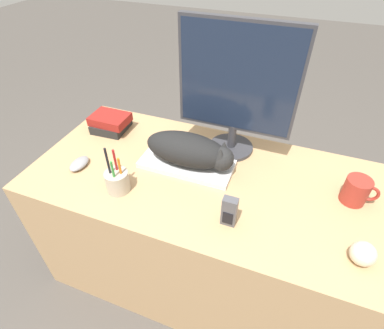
{
  "coord_description": "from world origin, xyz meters",
  "views": [
    {
      "loc": [
        0.29,
        -0.52,
        1.56
      ],
      "look_at": [
        -0.04,
        0.34,
        0.78
      ],
      "focal_mm": 28.0,
      "sensor_mm": 36.0,
      "label": 1
    }
  ],
  "objects_px": {
    "pen_cup": "(117,181)",
    "baseball": "(363,254)",
    "monitor": "(237,85)",
    "coffee_mug": "(357,191)",
    "book_stack": "(111,122)",
    "cat": "(191,150)",
    "computer_mouse": "(79,164)",
    "keyboard": "(187,164)",
    "phone": "(229,212)"
  },
  "relations": [
    {
      "from": "computer_mouse",
      "to": "phone",
      "type": "relative_size",
      "value": 0.87
    },
    {
      "from": "pen_cup",
      "to": "baseball",
      "type": "bearing_deg",
      "value": -0.5
    },
    {
      "from": "cat",
      "to": "pen_cup",
      "type": "xyz_separation_m",
      "value": [
        -0.22,
        -0.23,
        -0.04
      ]
    },
    {
      "from": "pen_cup",
      "to": "phone",
      "type": "xyz_separation_m",
      "value": [
        0.45,
        -0.01,
        0.01
      ]
    },
    {
      "from": "monitor",
      "to": "baseball",
      "type": "xyz_separation_m",
      "value": [
        0.53,
        -0.42,
        -0.28
      ]
    },
    {
      "from": "coffee_mug",
      "to": "baseball",
      "type": "xyz_separation_m",
      "value": [
        0.01,
        -0.27,
        -0.01
      ]
    },
    {
      "from": "monitor",
      "to": "coffee_mug",
      "type": "relative_size",
      "value": 4.46
    },
    {
      "from": "pen_cup",
      "to": "baseball",
      "type": "distance_m",
      "value": 0.88
    },
    {
      "from": "cat",
      "to": "phone",
      "type": "relative_size",
      "value": 3.17
    },
    {
      "from": "book_stack",
      "to": "cat",
      "type": "bearing_deg",
      "value": -15.27
    },
    {
      "from": "monitor",
      "to": "phone",
      "type": "bearing_deg",
      "value": -76.08
    },
    {
      "from": "baseball",
      "to": "book_stack",
      "type": "relative_size",
      "value": 0.44
    },
    {
      "from": "cat",
      "to": "pen_cup",
      "type": "distance_m",
      "value": 0.32
    },
    {
      "from": "monitor",
      "to": "keyboard",
      "type": "bearing_deg",
      "value": -127.74
    },
    {
      "from": "phone",
      "to": "pen_cup",
      "type": "bearing_deg",
      "value": 179.04
    },
    {
      "from": "pen_cup",
      "to": "phone",
      "type": "bearing_deg",
      "value": -0.96
    },
    {
      "from": "computer_mouse",
      "to": "baseball",
      "type": "bearing_deg",
      "value": -3.6
    },
    {
      "from": "computer_mouse",
      "to": "coffee_mug",
      "type": "distance_m",
      "value": 1.12
    },
    {
      "from": "computer_mouse",
      "to": "coffee_mug",
      "type": "relative_size",
      "value": 0.82
    },
    {
      "from": "pen_cup",
      "to": "book_stack",
      "type": "height_order",
      "value": "pen_cup"
    },
    {
      "from": "computer_mouse",
      "to": "baseball",
      "type": "xyz_separation_m",
      "value": [
        1.11,
        -0.07,
        0.02
      ]
    },
    {
      "from": "book_stack",
      "to": "baseball",
      "type": "bearing_deg",
      "value": -17.85
    },
    {
      "from": "keyboard",
      "to": "monitor",
      "type": "bearing_deg",
      "value": 52.26
    },
    {
      "from": "monitor",
      "to": "coffee_mug",
      "type": "bearing_deg",
      "value": -16.26
    },
    {
      "from": "computer_mouse",
      "to": "pen_cup",
      "type": "height_order",
      "value": "pen_cup"
    },
    {
      "from": "cat",
      "to": "phone",
      "type": "distance_m",
      "value": 0.33
    },
    {
      "from": "phone",
      "to": "coffee_mug",
      "type": "bearing_deg",
      "value": 33.24
    },
    {
      "from": "book_stack",
      "to": "coffee_mug",
      "type": "bearing_deg",
      "value": -4.81
    },
    {
      "from": "cat",
      "to": "computer_mouse",
      "type": "xyz_separation_m",
      "value": [
        -0.45,
        -0.17,
        -0.08
      ]
    },
    {
      "from": "coffee_mug",
      "to": "book_stack",
      "type": "xyz_separation_m",
      "value": [
        -1.12,
        0.09,
        -0.01
      ]
    },
    {
      "from": "computer_mouse",
      "to": "baseball",
      "type": "height_order",
      "value": "baseball"
    },
    {
      "from": "monitor",
      "to": "book_stack",
      "type": "height_order",
      "value": "monitor"
    },
    {
      "from": "monitor",
      "to": "baseball",
      "type": "relative_size",
      "value": 7.24
    },
    {
      "from": "cat",
      "to": "book_stack",
      "type": "relative_size",
      "value": 2.11
    },
    {
      "from": "monitor",
      "to": "phone",
      "type": "height_order",
      "value": "monitor"
    },
    {
      "from": "monitor",
      "to": "coffee_mug",
      "type": "distance_m",
      "value": 0.6
    },
    {
      "from": "keyboard",
      "to": "book_stack",
      "type": "height_order",
      "value": "book_stack"
    },
    {
      "from": "coffee_mug",
      "to": "phone",
      "type": "bearing_deg",
      "value": -146.76
    },
    {
      "from": "coffee_mug",
      "to": "phone",
      "type": "xyz_separation_m",
      "value": [
        -0.41,
        -0.27,
        0.01
      ]
    },
    {
      "from": "coffee_mug",
      "to": "pen_cup",
      "type": "height_order",
      "value": "pen_cup"
    },
    {
      "from": "monitor",
      "to": "book_stack",
      "type": "xyz_separation_m",
      "value": [
        -0.6,
        -0.06,
        -0.28
      ]
    },
    {
      "from": "computer_mouse",
      "to": "phone",
      "type": "height_order",
      "value": "phone"
    },
    {
      "from": "phone",
      "to": "monitor",
      "type": "bearing_deg",
      "value": 103.92
    },
    {
      "from": "pen_cup",
      "to": "computer_mouse",
      "type": "bearing_deg",
      "value": 165.08
    },
    {
      "from": "cat",
      "to": "monitor",
      "type": "bearing_deg",
      "value": 56.13
    },
    {
      "from": "monitor",
      "to": "computer_mouse",
      "type": "distance_m",
      "value": 0.74
    },
    {
      "from": "coffee_mug",
      "to": "keyboard",
      "type": "bearing_deg",
      "value": -176.88
    },
    {
      "from": "keyboard",
      "to": "baseball",
      "type": "relative_size",
      "value": 5.1
    },
    {
      "from": "monitor",
      "to": "coffee_mug",
      "type": "height_order",
      "value": "monitor"
    },
    {
      "from": "baseball",
      "to": "book_stack",
      "type": "xyz_separation_m",
      "value": [
        -1.14,
        0.37,
        0.0
      ]
    }
  ]
}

